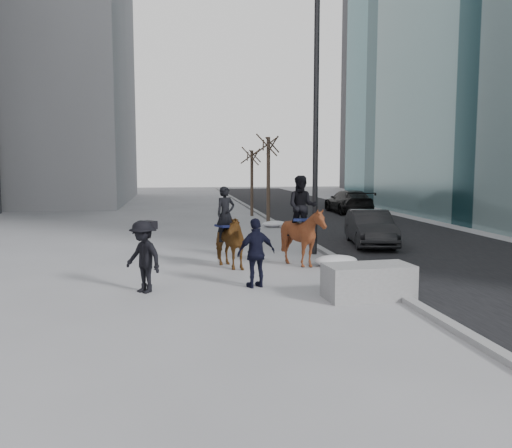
{
  "coord_description": "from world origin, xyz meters",
  "views": [
    {
      "loc": [
        -2.13,
        -13.07,
        3.1
      ],
      "look_at": [
        0.0,
        1.2,
        1.5
      ],
      "focal_mm": 38.0,
      "sensor_mm": 36.0,
      "label": 1
    }
  ],
  "objects": [
    {
      "name": "ground",
      "position": [
        0.0,
        0.0,
        0.0
      ],
      "size": [
        120.0,
        120.0,
        0.0
      ],
      "primitive_type": "plane",
      "color": "gray",
      "rests_on": "ground"
    },
    {
      "name": "camera_crew",
      "position": [
        -2.92,
        0.07,
        0.89
      ],
      "size": [
        1.25,
        1.27,
        1.75
      ],
      "color": "black",
      "rests_on": "ground"
    },
    {
      "name": "lamppost",
      "position": [
        2.6,
        4.91,
        4.99
      ],
      "size": [
        0.25,
        0.8,
        9.09
      ],
      "color": "black",
      "rests_on": "ground"
    },
    {
      "name": "road",
      "position": [
        7.0,
        10.0,
        0.01
      ],
      "size": [
        8.0,
        90.0,
        0.01
      ],
      "primitive_type": "cube",
      "color": "black",
      "rests_on": "ground"
    },
    {
      "name": "mounted_right",
      "position": [
        1.67,
        2.82,
        1.11
      ],
      "size": [
        1.86,
        1.99,
        2.76
      ],
      "color": "#522110",
      "rests_on": "ground"
    },
    {
      "name": "tree_far",
      "position": [
        2.4,
        18.95,
        2.17
      ],
      "size": [
        1.2,
        1.2,
        4.35
      ],
      "primitive_type": null,
      "color": "#372820",
      "rests_on": "ground"
    },
    {
      "name": "curb",
      "position": [
        3.0,
        10.0,
        0.06
      ],
      "size": [
        0.25,
        90.0,
        0.12
      ],
      "primitive_type": "cube",
      "color": "gray",
      "rests_on": "ground"
    },
    {
      "name": "car_far",
      "position": [
        8.69,
        19.8,
        0.74
      ],
      "size": [
        2.1,
        5.09,
        1.47
      ],
      "primitive_type": "imported",
      "rotation": [
        0.0,
        0.0,
        3.13
      ],
      "color": "black",
      "rests_on": "ground"
    },
    {
      "name": "snow_piles",
      "position": [
        2.7,
        7.27,
        0.16
      ],
      "size": [
        1.32,
        11.2,
        0.34
      ],
      "color": "silver",
      "rests_on": "ground"
    },
    {
      "name": "planter",
      "position": [
        2.25,
        -1.31,
        0.4
      ],
      "size": [
        2.06,
        1.14,
        0.8
      ],
      "primitive_type": "cube",
      "rotation": [
        0.0,
        0.0,
        0.07
      ],
      "color": "gray",
      "rests_on": "ground"
    },
    {
      "name": "mounted_left",
      "position": [
        -0.65,
        2.93,
        0.91
      ],
      "size": [
        1.53,
        2.07,
        2.43
      ],
      "color": "#48260E",
      "rests_on": "ground"
    },
    {
      "name": "tree_near",
      "position": [
        2.4,
        13.18,
        2.45
      ],
      "size": [
        1.2,
        1.2,
        4.9
      ],
      "primitive_type": null,
      "color": "#33281E",
      "rests_on": "ground"
    },
    {
      "name": "car_near",
      "position": [
        5.22,
        6.56,
        0.67
      ],
      "size": [
        2.08,
        4.26,
        1.34
      ],
      "primitive_type": "imported",
      "rotation": [
        0.0,
        0.0,
        -0.17
      ],
      "color": "black",
      "rests_on": "ground"
    },
    {
      "name": "feeder",
      "position": [
        -0.14,
        0.22,
        0.88
      ],
      "size": [
        1.11,
        1.0,
        1.75
      ],
      "color": "black",
      "rests_on": "ground"
    }
  ]
}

